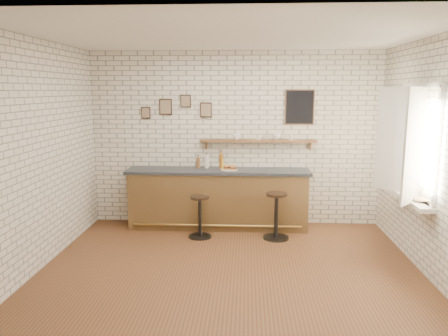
{
  "coord_description": "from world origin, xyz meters",
  "views": [
    {
      "loc": [
        0.21,
        -5.56,
        2.34
      ],
      "look_at": [
        -0.13,
        0.9,
        1.18
      ],
      "focal_mm": 35.0,
      "sensor_mm": 36.0,
      "label": 1
    }
  ],
  "objects_px": {
    "condiment_bottle_yellow": "(222,163)",
    "shelf_cup_a": "(237,137)",
    "sandwich_plate": "(229,170)",
    "shelf_cup_c": "(277,137)",
    "bitters_bottle_amber": "(221,161)",
    "bitters_bottle_white": "(207,162)",
    "book_lower": "(415,200)",
    "bar_counter": "(218,198)",
    "bar_stool_left": "(200,215)",
    "ciabatta_sandwich": "(230,167)",
    "shelf_cup_d": "(291,137)",
    "bar_stool_right": "(276,214)",
    "shelf_cup_b": "(259,137)",
    "book_upper": "(414,198)",
    "bitters_bottle_brown": "(198,163)"
  },
  "relations": [
    {
      "from": "shelf_cup_a",
      "to": "book_upper",
      "type": "bearing_deg",
      "value": -69.14
    },
    {
      "from": "shelf_cup_b",
      "to": "bar_stool_right",
      "type": "bearing_deg",
      "value": -136.3
    },
    {
      "from": "bar_stool_right",
      "to": "shelf_cup_c",
      "type": "xyz_separation_m",
      "value": [
        0.04,
        0.75,
        1.15
      ]
    },
    {
      "from": "bar_stool_right",
      "to": "shelf_cup_b",
      "type": "distance_m",
      "value": 1.4
    },
    {
      "from": "sandwich_plate",
      "to": "bitters_bottle_amber",
      "type": "relative_size",
      "value": 0.89
    },
    {
      "from": "shelf_cup_b",
      "to": "shelf_cup_c",
      "type": "xyz_separation_m",
      "value": [
        0.31,
        0.0,
        0.01
      ]
    },
    {
      "from": "shelf_cup_d",
      "to": "sandwich_plate",
      "type": "bearing_deg",
      "value": -176.14
    },
    {
      "from": "bar_stool_right",
      "to": "condiment_bottle_yellow",
      "type": "bearing_deg",
      "value": 142.72
    },
    {
      "from": "sandwich_plate",
      "to": "shelf_cup_d",
      "type": "distance_m",
      "value": 1.19
    },
    {
      "from": "bar_stool_right",
      "to": "bitters_bottle_brown",
      "type": "bearing_deg",
      "value": 152.36
    },
    {
      "from": "bar_counter",
      "to": "sandwich_plate",
      "type": "relative_size",
      "value": 11.07
    },
    {
      "from": "book_lower",
      "to": "sandwich_plate",
      "type": "bearing_deg",
      "value": 119.05
    },
    {
      "from": "bitters_bottle_white",
      "to": "shelf_cup_d",
      "type": "relative_size",
      "value": 2.83
    },
    {
      "from": "sandwich_plate",
      "to": "shelf_cup_c",
      "type": "relative_size",
      "value": 2.11
    },
    {
      "from": "bar_counter",
      "to": "shelf_cup_b",
      "type": "xyz_separation_m",
      "value": [
        0.69,
        0.2,
        1.04
      ]
    },
    {
      "from": "bar_counter",
      "to": "bar_stool_left",
      "type": "xyz_separation_m",
      "value": [
        -0.26,
        -0.55,
        -0.14
      ]
    },
    {
      "from": "condiment_bottle_yellow",
      "to": "book_upper",
      "type": "relative_size",
      "value": 0.88
    },
    {
      "from": "bar_counter",
      "to": "book_upper",
      "type": "relative_size",
      "value": 12.74
    },
    {
      "from": "book_upper",
      "to": "shelf_cup_c",
      "type": "bearing_deg",
      "value": 150.41
    },
    {
      "from": "bitters_bottle_brown",
      "to": "bar_stool_right",
      "type": "distance_m",
      "value": 1.64
    },
    {
      "from": "bitters_bottle_amber",
      "to": "book_upper",
      "type": "height_order",
      "value": "bitters_bottle_amber"
    },
    {
      "from": "bitters_bottle_white",
      "to": "shelf_cup_c",
      "type": "height_order",
      "value": "shelf_cup_c"
    },
    {
      "from": "ciabatta_sandwich",
      "to": "shelf_cup_d",
      "type": "bearing_deg",
      "value": 12.65
    },
    {
      "from": "bitters_bottle_white",
      "to": "bitters_bottle_amber",
      "type": "height_order",
      "value": "bitters_bottle_amber"
    },
    {
      "from": "bitters_bottle_amber",
      "to": "bitters_bottle_white",
      "type": "bearing_deg",
      "value": 180.0
    },
    {
      "from": "ciabatta_sandwich",
      "to": "bar_stool_left",
      "type": "height_order",
      "value": "ciabatta_sandwich"
    },
    {
      "from": "bitters_bottle_brown",
      "to": "bitters_bottle_amber",
      "type": "bearing_deg",
      "value": 0.0
    },
    {
      "from": "sandwich_plate",
      "to": "bar_stool_left",
      "type": "distance_m",
      "value": 0.95
    },
    {
      "from": "sandwich_plate",
      "to": "bar_stool_left",
      "type": "height_order",
      "value": "sandwich_plate"
    },
    {
      "from": "bitters_bottle_white",
      "to": "book_lower",
      "type": "xyz_separation_m",
      "value": [
        2.86,
        -1.81,
        -0.18
      ]
    },
    {
      "from": "bar_counter",
      "to": "sandwich_plate",
      "type": "xyz_separation_m",
      "value": [
        0.19,
        -0.03,
        0.51
      ]
    },
    {
      "from": "condiment_bottle_yellow",
      "to": "shelf_cup_a",
      "type": "bearing_deg",
      "value": 14.71
    },
    {
      "from": "bar_counter",
      "to": "book_lower",
      "type": "height_order",
      "value": "bar_counter"
    },
    {
      "from": "condiment_bottle_yellow",
      "to": "book_lower",
      "type": "relative_size",
      "value": 1.02
    },
    {
      "from": "condiment_bottle_yellow",
      "to": "book_upper",
      "type": "distance_m",
      "value": 3.16
    },
    {
      "from": "book_upper",
      "to": "bitters_bottle_brown",
      "type": "bearing_deg",
      "value": 167.9
    },
    {
      "from": "bar_stool_left",
      "to": "ciabatta_sandwich",
      "type": "bearing_deg",
      "value": 48.45
    },
    {
      "from": "shelf_cup_b",
      "to": "book_lower",
      "type": "xyz_separation_m",
      "value": [
        1.97,
        -1.87,
        -0.6
      ]
    },
    {
      "from": "condiment_bottle_yellow",
      "to": "shelf_cup_a",
      "type": "distance_m",
      "value": 0.52
    },
    {
      "from": "shelf_cup_c",
      "to": "shelf_cup_b",
      "type": "bearing_deg",
      "value": 110.66
    },
    {
      "from": "shelf_cup_c",
      "to": "ciabatta_sandwich",
      "type": "bearing_deg",
      "value": 126.99
    },
    {
      "from": "shelf_cup_c",
      "to": "sandwich_plate",
      "type": "bearing_deg",
      "value": 126.78
    },
    {
      "from": "bitters_bottle_brown",
      "to": "shelf_cup_b",
      "type": "xyz_separation_m",
      "value": [
        1.04,
        0.07,
        0.44
      ]
    },
    {
      "from": "ciabatta_sandwich",
      "to": "bar_stool_left",
      "type": "relative_size",
      "value": 0.4
    },
    {
      "from": "bitters_bottle_amber",
      "to": "bar_stool_right",
      "type": "bearing_deg",
      "value": -36.96
    },
    {
      "from": "sandwich_plate",
      "to": "shelf_cup_b",
      "type": "bearing_deg",
      "value": 25.11
    },
    {
      "from": "book_upper",
      "to": "bitters_bottle_white",
      "type": "bearing_deg",
      "value": 166.62
    },
    {
      "from": "bar_stool_right",
      "to": "book_upper",
      "type": "xyz_separation_m",
      "value": [
        1.7,
        -1.11,
        0.56
      ]
    },
    {
      "from": "ciabatta_sandwich",
      "to": "book_upper",
      "type": "distance_m",
      "value": 2.95
    },
    {
      "from": "shelf_cup_d",
      "to": "book_lower",
      "type": "height_order",
      "value": "shelf_cup_d"
    }
  ]
}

